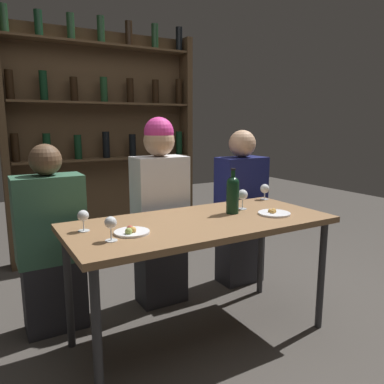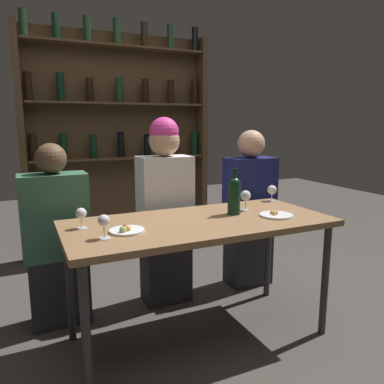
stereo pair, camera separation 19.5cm
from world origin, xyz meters
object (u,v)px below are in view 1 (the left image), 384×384
object	(u,v)px
wine_glass_0	(243,195)
wine_glass_1	(111,224)
wine_bottle	(233,193)
food_plate_1	(274,213)
wine_glass_2	(83,217)
seated_person_left	(52,246)
wine_glass_3	(265,189)
seated_person_right	(241,211)
seated_person_center	(160,213)
food_plate_0	(131,232)

from	to	relation	value
wine_glass_0	wine_glass_1	bearing A→B (deg)	-167.11
wine_bottle	food_plate_1	distance (m)	0.28
wine_glass_2	seated_person_left	distance (m)	0.52
food_plate_1	wine_glass_3	bearing A→B (deg)	56.48
wine_bottle	seated_person_left	world-z (taller)	seated_person_left
wine_bottle	seated_person_right	bearing A→B (deg)	48.02
wine_glass_0	wine_glass_1	world-z (taller)	wine_glass_0
wine_glass_3	food_plate_1	bearing A→B (deg)	-123.52
wine_glass_2	wine_glass_3	bearing A→B (deg)	6.60
wine_glass_0	seated_person_center	distance (m)	0.61
wine_glass_2	seated_person_left	size ratio (longest dim) A/B	0.10
wine_glass_3	food_plate_0	bearing A→B (deg)	-164.42
wine_bottle	wine_glass_0	size ratio (longest dim) A/B	2.16
seated_person_center	wine_glass_2	bearing A→B (deg)	-146.10
wine_bottle	wine_glass_3	size ratio (longest dim) A/B	2.46
wine_glass_0	wine_glass_3	world-z (taller)	wine_glass_0
food_plate_0	seated_person_left	size ratio (longest dim) A/B	0.16
wine_glass_3	seated_person_left	distance (m)	1.51
seated_person_center	wine_bottle	bearing A→B (deg)	-62.15
wine_glass_2	wine_glass_1	bearing A→B (deg)	-72.49
food_plate_1	seated_person_center	bearing A→B (deg)	125.67
food_plate_0	seated_person_left	distance (m)	0.70
food_plate_0	seated_person_left	xyz separation A→B (m)	(-0.30, 0.60, -0.20)
food_plate_1	seated_person_center	distance (m)	0.81
wine_glass_3	food_plate_0	xyz separation A→B (m)	(-1.16, -0.32, -0.07)
food_plate_1	seated_person_center	xyz separation A→B (m)	(-0.47, 0.65, -0.08)
seated_person_right	food_plate_1	bearing A→B (deg)	-110.56
wine_glass_1	wine_glass_2	xyz separation A→B (m)	(-0.07, 0.23, -0.01)
seated_person_right	food_plate_0	bearing A→B (deg)	-152.67
food_plate_1	seated_person_right	distance (m)	0.72
wine_glass_0	seated_person_left	xyz separation A→B (m)	(-1.13, 0.44, -0.28)
wine_glass_3	food_plate_1	xyz separation A→B (m)	(-0.25, -0.38, -0.07)
seated_person_left	seated_person_right	distance (m)	1.46
wine_glass_2	food_plate_1	size ratio (longest dim) A/B	0.57
wine_glass_0	food_plate_1	world-z (taller)	wine_glass_0
food_plate_1	seated_person_left	world-z (taller)	seated_person_left
wine_glass_3	food_plate_0	size ratio (longest dim) A/B	0.63
seated_person_left	wine_bottle	bearing A→B (deg)	-26.45
wine_bottle	seated_person_center	size ratio (longest dim) A/B	0.21
wine_bottle	seated_person_right	distance (m)	0.73
seated_person_left	seated_person_center	xyz separation A→B (m)	(0.74, 0.00, 0.12)
wine_glass_0	seated_person_center	bearing A→B (deg)	131.05
wine_glass_3	seated_person_center	world-z (taller)	seated_person_center
food_plate_0	seated_person_left	bearing A→B (deg)	116.69
wine_glass_2	seated_person_right	xyz separation A→B (m)	(1.36, 0.43, -0.23)
food_plate_0	wine_glass_0	bearing A→B (deg)	10.54
wine_glass_0	wine_glass_3	distance (m)	0.38
food_plate_1	food_plate_0	bearing A→B (deg)	176.45
wine_glass_3	wine_bottle	bearing A→B (deg)	-153.57
seated_person_left	wine_glass_2	bearing A→B (deg)	-76.92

